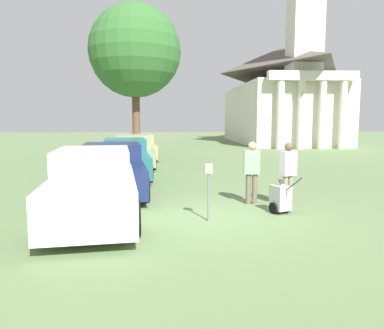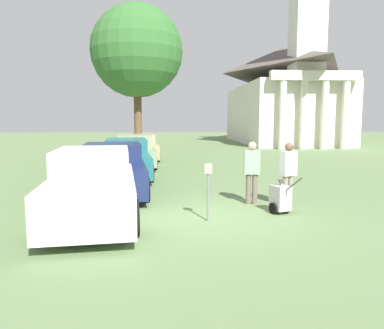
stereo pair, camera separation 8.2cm
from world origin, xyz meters
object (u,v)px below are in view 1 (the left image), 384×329
(parked_car_white, at_px, (95,186))
(parking_meter, at_px, (209,181))
(parked_car_sage, at_px, (133,152))
(equipment_cart, at_px, (280,197))
(parked_car_tan, at_px, (138,148))
(parked_car_navy, at_px, (113,171))
(person_supervisor, at_px, (288,170))
(church, at_px, (280,90))
(parked_car_teal, at_px, (125,159))
(person_worker, at_px, (252,169))

(parked_car_white, relative_size, parking_meter, 4.12)
(parked_car_sage, distance_m, equipment_cart, 10.56)
(parked_car_tan, bearing_deg, parked_car_navy, -97.10)
(person_supervisor, bearing_deg, church, -132.25)
(equipment_cart, height_order, church, church)
(parked_car_teal, height_order, person_worker, person_worker)
(parked_car_sage, relative_size, person_worker, 3.13)
(parked_car_navy, xyz_separation_m, church, (12.79, 25.01, 4.46))
(person_supervisor, relative_size, equipment_cart, 1.69)
(parked_car_navy, relative_size, person_supervisor, 2.92)
(parked_car_sage, relative_size, parking_meter, 4.05)
(parked_car_sage, distance_m, parking_meter, 10.52)
(parked_car_teal, height_order, parked_car_sage, parked_car_sage)
(person_supervisor, height_order, equipment_cart, person_supervisor)
(parked_car_sage, bearing_deg, parked_car_navy, -97.11)
(parked_car_white, height_order, equipment_cart, parked_car_white)
(parked_car_sage, height_order, church, church)
(parked_car_white, relative_size, church, 0.25)
(parking_meter, bearing_deg, parked_car_navy, 127.72)
(parked_car_navy, bearing_deg, person_supervisor, -29.61)
(parked_car_tan, height_order, church, church)
(parked_car_sage, distance_m, church, 22.68)
(person_worker, bearing_deg, parked_car_tan, -64.37)
(parked_car_teal, height_order, church, church)
(person_worker, bearing_deg, parked_car_teal, -45.62)
(parked_car_teal, xyz_separation_m, person_worker, (3.96, -5.17, 0.25))
(parking_meter, bearing_deg, person_supervisor, 31.01)
(equipment_cart, bearing_deg, parked_car_sage, 94.21)
(parked_car_sage, bearing_deg, church, 47.79)
(parked_car_teal, bearing_deg, equipment_cart, -61.59)
(parking_meter, bearing_deg, parked_car_sage, 104.34)
(person_worker, distance_m, equipment_cart, 1.29)
(parked_car_white, xyz_separation_m, parked_car_sage, (0.00, 9.74, -0.03))
(parking_meter, xyz_separation_m, church, (10.19, 28.38, 4.26))
(person_worker, height_order, person_supervisor, person_worker)
(parked_car_white, bearing_deg, parking_meter, -16.89)
(parked_car_white, distance_m, person_worker, 4.14)
(parked_car_teal, bearing_deg, parked_car_white, -97.11)
(person_worker, bearing_deg, parked_car_white, 23.90)
(parked_car_white, distance_m, parked_car_sage, 9.74)
(church, bearing_deg, person_worker, -108.29)
(parked_car_teal, bearing_deg, person_supervisor, -55.52)
(parked_car_navy, height_order, person_worker, person_worker)
(parked_car_white, height_order, church, church)
(parked_car_white, relative_size, parked_car_sage, 1.02)
(parked_car_white, distance_m, parked_car_teal, 6.38)
(parked_car_teal, xyz_separation_m, parking_meter, (2.60, -6.83, 0.20))
(parked_car_white, bearing_deg, parked_car_sage, 82.89)
(parked_car_navy, relative_size, church, 0.23)
(parked_car_navy, xyz_separation_m, parking_meter, (2.60, -3.37, 0.20))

